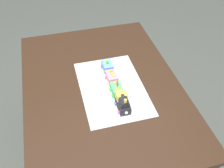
{
  "coord_description": "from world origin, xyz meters",
  "views": [
    {
      "loc": [
        -1.21,
        0.26,
        1.91
      ],
      "look_at": [
        -0.04,
        -0.06,
        0.77
      ],
      "focal_mm": 42.14,
      "sensor_mm": 36.0,
      "label": 1
    }
  ],
  "objects_px": {
    "cake_car_gondola_mint_green": "(117,90)",
    "cake_car_caboose_bubblegum": "(112,77)",
    "birthday_candle": "(117,82)",
    "cake_car_hopper_sky_blue": "(107,66)",
    "dining_table": "(102,97)",
    "cake_locomotive": "(123,102)"
  },
  "relations": [
    {
      "from": "cake_locomotive",
      "to": "birthday_candle",
      "type": "relative_size",
      "value": 2.71
    },
    {
      "from": "birthday_candle",
      "to": "cake_car_caboose_bubblegum",
      "type": "bearing_deg",
      "value": -0.0
    },
    {
      "from": "dining_table",
      "to": "cake_car_caboose_bubblegum",
      "type": "bearing_deg",
      "value": -72.83
    },
    {
      "from": "cake_car_hopper_sky_blue",
      "to": "birthday_candle",
      "type": "height_order",
      "value": "birthday_candle"
    },
    {
      "from": "cake_car_gondola_mint_green",
      "to": "cake_car_hopper_sky_blue",
      "type": "bearing_deg",
      "value": 0.0
    },
    {
      "from": "dining_table",
      "to": "cake_car_gondola_mint_green",
      "type": "height_order",
      "value": "cake_car_gondola_mint_green"
    },
    {
      "from": "cake_car_gondola_mint_green",
      "to": "cake_car_hopper_sky_blue",
      "type": "xyz_separation_m",
      "value": [
        0.24,
        0.0,
        0.0
      ]
    },
    {
      "from": "cake_car_gondola_mint_green",
      "to": "cake_car_caboose_bubblegum",
      "type": "relative_size",
      "value": 1.0
    },
    {
      "from": "dining_table",
      "to": "cake_car_hopper_sky_blue",
      "type": "distance_m",
      "value": 0.21
    },
    {
      "from": "cake_locomotive",
      "to": "cake_car_hopper_sky_blue",
      "type": "height_order",
      "value": "cake_locomotive"
    },
    {
      "from": "birthday_candle",
      "to": "cake_car_gondola_mint_green",
      "type": "bearing_deg",
      "value": -0.0
    },
    {
      "from": "cake_car_gondola_mint_green",
      "to": "birthday_candle",
      "type": "distance_m",
      "value": 0.07
    },
    {
      "from": "cake_car_caboose_bubblegum",
      "to": "cake_car_hopper_sky_blue",
      "type": "height_order",
      "value": "same"
    },
    {
      "from": "cake_car_caboose_bubblegum",
      "to": "birthday_candle",
      "type": "relative_size",
      "value": 1.93
    },
    {
      "from": "dining_table",
      "to": "cake_car_gondola_mint_green",
      "type": "bearing_deg",
      "value": -142.19
    },
    {
      "from": "dining_table",
      "to": "cake_car_hopper_sky_blue",
      "type": "xyz_separation_m",
      "value": [
        0.14,
        -0.07,
        0.14
      ]
    },
    {
      "from": "cake_car_caboose_bubblegum",
      "to": "cake_car_hopper_sky_blue",
      "type": "xyz_separation_m",
      "value": [
        0.12,
        0.0,
        -0.0
      ]
    },
    {
      "from": "cake_car_caboose_bubblegum",
      "to": "birthday_candle",
      "type": "bearing_deg",
      "value": 180.0
    },
    {
      "from": "cake_locomotive",
      "to": "cake_car_gondola_mint_green",
      "type": "height_order",
      "value": "cake_locomotive"
    },
    {
      "from": "cake_locomotive",
      "to": "cake_car_caboose_bubblegum",
      "type": "height_order",
      "value": "cake_locomotive"
    },
    {
      "from": "cake_car_hopper_sky_blue",
      "to": "birthday_candle",
      "type": "xyz_separation_m",
      "value": [
        -0.24,
        0.0,
        0.07
      ]
    },
    {
      "from": "cake_car_gondola_mint_green",
      "to": "birthday_candle",
      "type": "relative_size",
      "value": 1.93
    }
  ]
}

